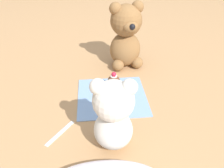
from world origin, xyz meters
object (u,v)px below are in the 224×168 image
object	(u,v)px
teddy_bear_tan	(126,36)
cupcake_near_cream_bear	(113,101)
saucer_plate	(114,89)
teddy_bear_cream	(113,115)
teaspoon	(60,133)
cupcake_near_tan_bear	(114,82)

from	to	relation	value
teddy_bear_tan	cupcake_near_cream_bear	distance (m)	0.31
teddy_bear_tan	cupcake_near_cream_bear	xyz separation A→B (m)	(0.08, 0.28, -0.11)
teddy_bear_tan	saucer_plate	bearing A→B (deg)	-119.94
teddy_bear_cream	teaspoon	bearing A→B (deg)	-12.33
teddy_bear_tan	cupcake_near_tan_bear	xyz separation A→B (m)	(0.07, 0.19, -0.10)
teddy_bear_tan	cupcake_near_tan_bear	size ratio (longest dim) A/B	3.96
cupcake_near_tan_bear	teaspoon	bearing A→B (deg)	48.01
teddy_bear_cream	teaspoon	world-z (taller)	teddy_bear_cream
teaspoon	cupcake_near_cream_bear	bearing A→B (deg)	-21.22
teaspoon	saucer_plate	bearing A→B (deg)	-3.98
teddy_bear_tan	saucer_plate	distance (m)	0.23
teddy_bear_cream	teaspoon	size ratio (longest dim) A/B	1.95
teddy_bear_tan	teaspoon	size ratio (longest dim) A/B	2.44
cupcake_near_cream_bear	saucer_plate	bearing A→B (deg)	-96.67
saucer_plate	cupcake_near_cream_bear	bearing A→B (deg)	83.33
teddy_bear_cream	cupcake_near_tan_bear	distance (m)	0.26
teddy_bear_tan	cupcake_near_tan_bear	bearing A→B (deg)	-119.94
saucer_plate	cupcake_near_tan_bear	distance (m)	0.03
teddy_bear_tan	teddy_bear_cream	bearing A→B (deg)	-112.02
teddy_bear_cream	saucer_plate	xyz separation A→B (m)	(-0.03, -0.25, -0.10)
teddy_bear_tan	cupcake_near_tan_bear	world-z (taller)	teddy_bear_tan
cupcake_near_tan_bear	teddy_bear_tan	bearing A→B (deg)	-110.08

